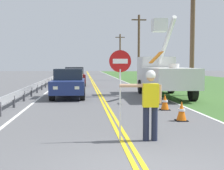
# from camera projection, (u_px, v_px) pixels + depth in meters

# --- Properties ---
(centerline_yellow_left) EXTENTS (0.11, 110.00, 0.01)m
(centerline_yellow_left) POSITION_uv_depth(u_px,v_px,m) (95.00, 87.00, 25.00)
(centerline_yellow_left) COLOR yellow
(centerline_yellow_left) RESTS_ON ground
(centerline_yellow_right) EXTENTS (0.11, 110.00, 0.01)m
(centerline_yellow_right) POSITION_uv_depth(u_px,v_px,m) (97.00, 87.00, 25.02)
(centerline_yellow_right) COLOR yellow
(centerline_yellow_right) RESTS_ON ground
(edge_line_right) EXTENTS (0.12, 110.00, 0.01)m
(edge_line_right) POSITION_uv_depth(u_px,v_px,m) (137.00, 87.00, 25.36)
(edge_line_right) COLOR silver
(edge_line_right) RESTS_ON ground
(edge_line_left) EXTENTS (0.12, 110.00, 0.01)m
(edge_line_left) POSITION_uv_depth(u_px,v_px,m) (53.00, 88.00, 24.65)
(edge_line_left) COLOR silver
(edge_line_left) RESTS_ON ground
(flagger_worker) EXTENTS (1.09, 0.27, 1.83)m
(flagger_worker) POSITION_uv_depth(u_px,v_px,m) (150.00, 100.00, 7.56)
(flagger_worker) COLOR #1E2338
(flagger_worker) RESTS_ON ground
(stop_sign_paddle) EXTENTS (0.56, 0.04, 2.33)m
(stop_sign_paddle) POSITION_uv_depth(u_px,v_px,m) (120.00, 75.00, 7.49)
(stop_sign_paddle) COLOR silver
(stop_sign_paddle) RESTS_ON ground
(utility_bucket_truck) EXTENTS (2.79, 6.85, 4.86)m
(utility_bucket_truck) POSITION_uv_depth(u_px,v_px,m) (162.00, 74.00, 18.19)
(utility_bucket_truck) COLOR silver
(utility_bucket_truck) RESTS_ON ground
(oncoming_sedan_nearest) EXTENTS (1.96, 4.13, 1.70)m
(oncoming_sedan_nearest) POSITION_uv_depth(u_px,v_px,m) (69.00, 84.00, 17.28)
(oncoming_sedan_nearest) COLOR navy
(oncoming_sedan_nearest) RESTS_ON ground
(oncoming_sedan_second) EXTENTS (2.07, 4.18, 1.70)m
(oncoming_sedan_second) POSITION_uv_depth(u_px,v_px,m) (74.00, 77.00, 26.96)
(oncoming_sedan_second) COLOR maroon
(oncoming_sedan_second) RESTS_ON ground
(utility_pole_near) EXTENTS (1.80, 0.28, 8.36)m
(utility_pole_near) POSITION_uv_depth(u_px,v_px,m) (193.00, 25.00, 18.22)
(utility_pole_near) COLOR brown
(utility_pole_near) RESTS_ON ground
(utility_pole_mid) EXTENTS (1.80, 0.28, 7.91)m
(utility_pole_mid) POSITION_uv_depth(u_px,v_px,m) (139.00, 46.00, 35.80)
(utility_pole_mid) COLOR brown
(utility_pole_mid) RESTS_ON ground
(utility_pole_far) EXTENTS (1.80, 0.28, 7.66)m
(utility_pole_far) POSITION_uv_depth(u_px,v_px,m) (120.00, 53.00, 56.26)
(utility_pole_far) COLOR brown
(utility_pole_far) RESTS_ON ground
(traffic_cone_lead) EXTENTS (0.40, 0.40, 0.70)m
(traffic_cone_lead) POSITION_uv_depth(u_px,v_px,m) (182.00, 111.00, 10.26)
(traffic_cone_lead) COLOR orange
(traffic_cone_lead) RESTS_ON ground
(traffic_cone_mid) EXTENTS (0.40, 0.40, 0.70)m
(traffic_cone_mid) POSITION_uv_depth(u_px,v_px,m) (165.00, 102.00, 12.70)
(traffic_cone_mid) COLOR orange
(traffic_cone_mid) RESTS_ON ground
(guardrail_left_shoulder) EXTENTS (0.10, 32.00, 0.71)m
(guardrail_left_shoulder) POSITION_uv_depth(u_px,v_px,m) (34.00, 87.00, 19.03)
(guardrail_left_shoulder) COLOR #9EA0A3
(guardrail_left_shoulder) RESTS_ON ground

